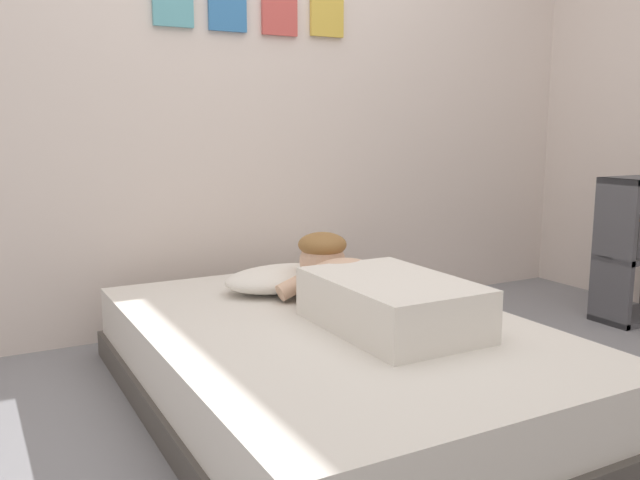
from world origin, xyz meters
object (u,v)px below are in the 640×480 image
object	(u,v)px
person_lying	(370,290)
cell_phone	(363,337)
coffee_cup	(332,288)
pillow	(283,278)
bookshelf	(638,248)
bed	(333,363)

from	to	relation	value
person_lying	cell_phone	size ratio (longest dim) A/B	6.57
person_lying	coffee_cup	size ratio (longest dim) A/B	7.36
pillow	bookshelf	distance (m)	1.90
bed	bookshelf	bearing A→B (deg)	5.18
pillow	cell_phone	distance (m)	0.71
person_lying	cell_phone	xyz separation A→B (m)	(-0.14, -0.18, -0.10)
bed	pillow	size ratio (longest dim) A/B	3.67
person_lying	bookshelf	xyz separation A→B (m)	(1.77, 0.19, -0.03)
pillow	bookshelf	size ratio (longest dim) A/B	0.69
bed	coffee_cup	size ratio (longest dim) A/B	15.29
pillow	coffee_cup	bearing A→B (deg)	-52.97
coffee_cup	bookshelf	xyz separation A→B (m)	(1.73, -0.15, 0.04)
pillow	person_lying	world-z (taller)	person_lying
person_lying	bookshelf	world-z (taller)	bookshelf
person_lying	bed	bearing A→B (deg)	171.77
pillow	coffee_cup	distance (m)	0.23
bed	coffee_cup	distance (m)	0.42
pillow	cell_phone	world-z (taller)	pillow
bed	pillow	xyz separation A→B (m)	(0.04, 0.50, 0.21)
person_lying	cell_phone	world-z (taller)	person_lying
bed	cell_phone	size ratio (longest dim) A/B	13.65
bed	person_lying	world-z (taller)	person_lying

